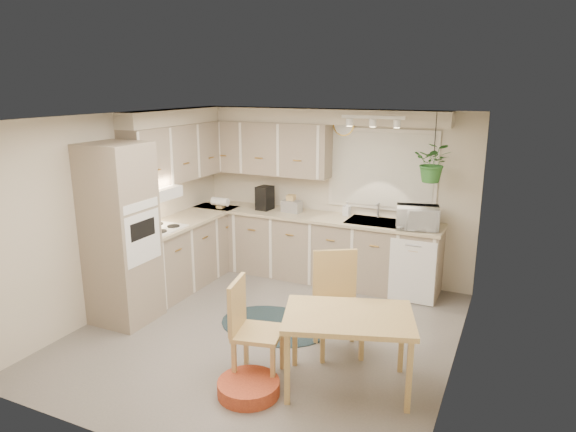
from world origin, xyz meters
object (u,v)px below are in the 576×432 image
object	(u,v)px
microwave	(418,215)
braided_rug	(274,325)
pet_bed	(249,388)
dining_table	(348,351)
chair_back	(339,305)
chair_left	(258,330)

from	to	relation	value
microwave	braided_rug	bearing A→B (deg)	-143.27
pet_bed	microwave	bearing A→B (deg)	72.42
pet_bed	dining_table	bearing A→B (deg)	32.47
chair_back	braided_rug	bearing A→B (deg)	-47.38
braided_rug	microwave	distance (m)	2.27
pet_bed	chair_back	bearing A→B (deg)	66.23
dining_table	pet_bed	size ratio (longest dim) A/B	2.04
dining_table	pet_bed	bearing A→B (deg)	-147.53
chair_left	microwave	world-z (taller)	microwave
chair_left	pet_bed	distance (m)	0.52
pet_bed	microwave	distance (m)	3.14
microwave	chair_left	bearing A→B (deg)	-123.29
dining_table	chair_back	size ratio (longest dim) A/B	1.10
microwave	chair_back	bearing A→B (deg)	-116.25
braided_rug	dining_table	bearing A→B (deg)	-35.41
chair_back	microwave	size ratio (longest dim) A/B	1.99
braided_rug	microwave	bearing A→B (deg)	49.41
microwave	pet_bed	bearing A→B (deg)	-120.26
microwave	dining_table	bearing A→B (deg)	-105.80
chair_left	pet_bed	bearing A→B (deg)	-2.09
pet_bed	braided_rug	bearing A→B (deg)	106.79
chair_back	microwave	xyz separation A→B (m)	(0.42, 1.75, 0.59)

